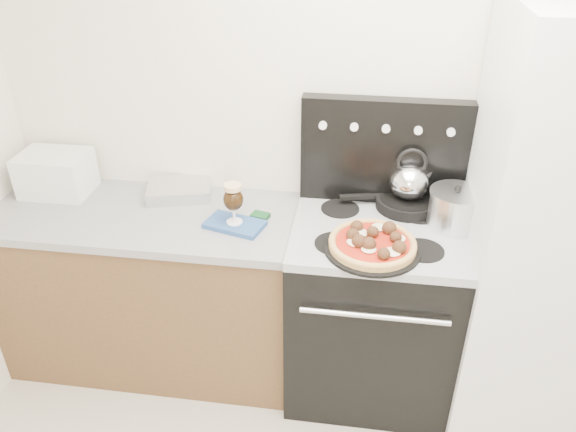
% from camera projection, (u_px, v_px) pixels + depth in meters
% --- Properties ---
extents(room_shell, '(3.52, 3.01, 2.52)m').
position_uv_depth(room_shell, '(358.00, 291.00, 1.57)').
color(room_shell, '#B5A995').
rests_on(room_shell, ground).
extents(base_cabinet, '(1.45, 0.60, 0.86)m').
position_uv_depth(base_cabinet, '(154.00, 291.00, 2.88)').
color(base_cabinet, brown).
rests_on(base_cabinet, ground).
extents(countertop, '(1.48, 0.63, 0.04)m').
position_uv_depth(countertop, '(142.00, 216.00, 2.65)').
color(countertop, gray).
rests_on(countertop, base_cabinet).
extents(stove_body, '(0.76, 0.65, 0.88)m').
position_uv_depth(stove_body, '(371.00, 313.00, 2.72)').
color(stove_body, black).
rests_on(stove_body, ground).
extents(cooktop, '(0.76, 0.65, 0.04)m').
position_uv_depth(cooktop, '(378.00, 233.00, 2.49)').
color(cooktop, '#ADADB2').
rests_on(cooktop, stove_body).
extents(backguard, '(0.76, 0.08, 0.50)m').
position_uv_depth(backguard, '(383.00, 151.00, 2.58)').
color(backguard, black).
rests_on(backguard, cooktop).
extents(fridge, '(0.64, 0.68, 1.90)m').
position_uv_depth(fridge, '(547.00, 238.00, 2.35)').
color(fridge, silver).
rests_on(fridge, ground).
extents(toaster_oven, '(0.33, 0.24, 0.21)m').
position_uv_depth(toaster_oven, '(56.00, 173.00, 2.77)').
color(toaster_oven, silver).
rests_on(toaster_oven, countertop).
extents(foil_sheet, '(0.35, 0.29, 0.06)m').
position_uv_depth(foil_sheet, '(180.00, 190.00, 2.77)').
color(foil_sheet, white).
rests_on(foil_sheet, countertop).
extents(oven_mitt, '(0.29, 0.21, 0.02)m').
position_uv_depth(oven_mitt, '(235.00, 224.00, 2.52)').
color(oven_mitt, '#294D89').
rests_on(oven_mitt, countertop).
extents(beer_glass, '(0.10, 0.10, 0.19)m').
position_uv_depth(beer_glass, '(233.00, 203.00, 2.47)').
color(beer_glass, black).
rests_on(beer_glass, oven_mitt).
extents(pizza_pan, '(0.50, 0.50, 0.01)m').
position_uv_depth(pizza_pan, '(372.00, 248.00, 2.33)').
color(pizza_pan, black).
rests_on(pizza_pan, cooktop).
extents(pizza, '(0.46, 0.46, 0.05)m').
position_uv_depth(pizza, '(373.00, 242.00, 2.31)').
color(pizza, gold).
rests_on(pizza, pizza_pan).
extents(skillet, '(0.35, 0.35, 0.05)m').
position_uv_depth(skillet, '(407.00, 203.00, 2.62)').
color(skillet, black).
rests_on(skillet, cooktop).
extents(tea_kettle, '(0.24, 0.24, 0.21)m').
position_uv_depth(tea_kettle, '(410.00, 178.00, 2.56)').
color(tea_kettle, white).
rests_on(tea_kettle, skillet).
extents(stock_pot, '(0.28, 0.28, 0.16)m').
position_uv_depth(stock_pot, '(454.00, 210.00, 2.45)').
color(stock_pot, silver).
rests_on(stock_pot, cooktop).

